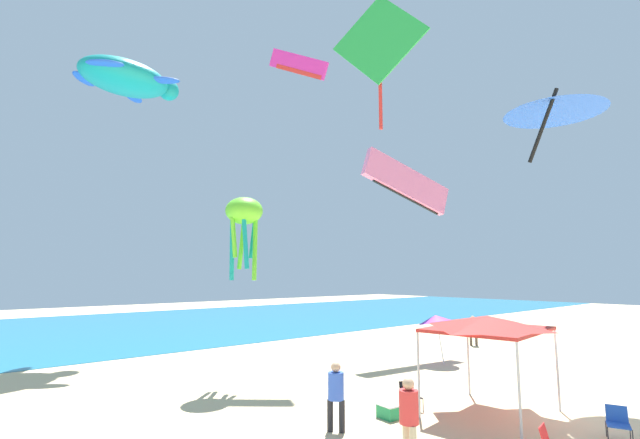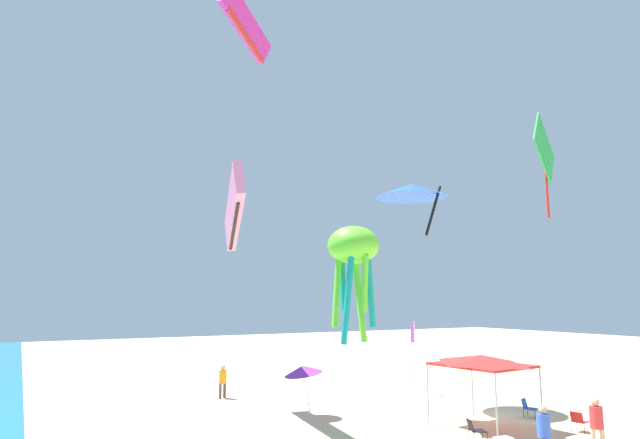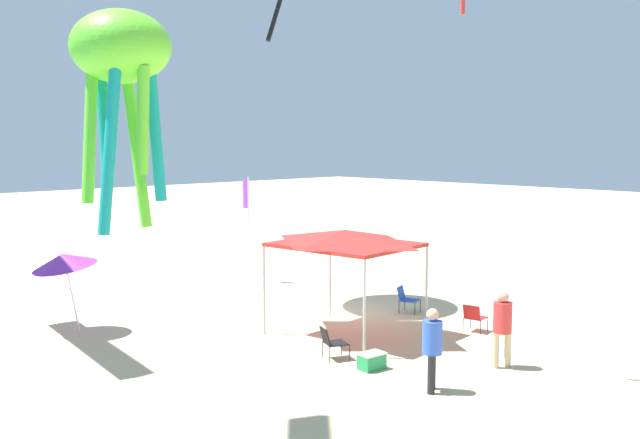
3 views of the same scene
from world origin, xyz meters
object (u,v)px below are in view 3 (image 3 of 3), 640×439
at_px(kite_octopus_lime, 121,59).
at_px(beach_umbrella, 64,260).
at_px(canopy_tent, 345,239).
at_px(person_far_stroller, 432,343).
at_px(person_by_tent, 502,323).
at_px(folding_chair_near_cooler, 474,316).
at_px(banner_flag, 248,219).
at_px(folding_chair_left_of_tent, 406,297).
at_px(folding_chair_facing_ocean, 331,341).
at_px(cooler_box, 372,361).

bearing_deg(kite_octopus_lime, beach_umbrella, 154.43).
xyz_separation_m(canopy_tent, beach_umbrella, (5.48, 5.63, -0.62)).
bearing_deg(canopy_tent, person_far_stroller, 156.32).
bearing_deg(person_by_tent, folding_chair_near_cooler, -108.26).
bearing_deg(banner_flag, folding_chair_left_of_tent, -175.52).
bearing_deg(person_by_tent, folding_chair_left_of_tent, -91.89).
xyz_separation_m(beach_umbrella, kite_octopus_lime, (-9.05, 2.99, 4.59)).
height_order(beach_umbrella, folding_chair_near_cooler, beach_umbrella).
relative_size(folding_chair_facing_ocean, folding_chair_left_of_tent, 1.00).
xyz_separation_m(banner_flag, person_far_stroller, (-12.33, 4.64, -1.34)).
relative_size(canopy_tent, person_far_stroller, 2.11).
bearing_deg(banner_flag, beach_umbrella, 105.35).
height_order(cooler_box, banner_flag, banner_flag).
xyz_separation_m(beach_umbrella, folding_chair_left_of_tent, (-5.03, -8.83, -1.60)).
xyz_separation_m(folding_chair_left_of_tent, person_by_tent, (-5.15, 2.66, 0.62)).
distance_m(beach_umbrella, kite_octopus_lime, 10.57).
bearing_deg(folding_chair_facing_ocean, canopy_tent, -30.19).
relative_size(beach_umbrella, folding_chair_facing_ocean, 2.96).
relative_size(folding_chair_left_of_tent, person_by_tent, 0.44).
bearing_deg(folding_chair_facing_ocean, person_far_stroller, -157.43).
xyz_separation_m(canopy_tent, folding_chair_facing_ocean, (-1.44, 1.96, -2.22)).
distance_m(canopy_tent, beach_umbrella, 7.88).
height_order(folding_chair_near_cooler, folding_chair_facing_ocean, same).
bearing_deg(person_far_stroller, banner_flag, 34.87).
bearing_deg(person_by_tent, folding_chair_facing_ocean, -26.97).
xyz_separation_m(folding_chair_near_cooler, cooler_box, (-0.26, 4.55, -0.27)).
bearing_deg(cooler_box, person_far_stroller, 174.25).
xyz_separation_m(folding_chair_left_of_tent, cooler_box, (-3.11, 5.02, -0.27)).
xyz_separation_m(person_far_stroller, kite_octopus_lime, (1.01, 6.61, 5.58)).
bearing_deg(person_far_stroller, beach_umbrella, 75.30).
distance_m(folding_chair_near_cooler, kite_octopus_lime, 12.98).
bearing_deg(kite_octopus_lime, banner_flag, 127.88).
distance_m(folding_chair_near_cooler, cooler_box, 4.57).
distance_m(person_by_tent, kite_octopus_lime, 10.78).
bearing_deg(beach_umbrella, banner_flag, -74.65).
bearing_deg(folding_chair_near_cooler, canopy_tent, 37.47).
distance_m(canopy_tent, cooler_box, 4.07).
bearing_deg(person_by_tent, kite_octopus_lime, 18.42).
height_order(person_far_stroller, kite_octopus_lime, kite_octopus_lime).
relative_size(beach_umbrella, folding_chair_left_of_tent, 2.96).
bearing_deg(folding_chair_left_of_tent, canopy_tent, 167.73).
bearing_deg(banner_flag, kite_octopus_lime, 135.16).
distance_m(beach_umbrella, folding_chair_left_of_tent, 10.29).
height_order(beach_umbrella, cooler_box, beach_umbrella).
distance_m(beach_umbrella, folding_chair_facing_ocean, 7.99).
height_order(folding_chair_near_cooler, cooler_box, folding_chair_near_cooler).
relative_size(folding_chair_facing_ocean, cooler_box, 1.24).
bearing_deg(banner_flag, folding_chair_facing_ocean, 153.43).
height_order(folding_chair_near_cooler, banner_flag, banner_flag).
relative_size(beach_umbrella, banner_flag, 0.60).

